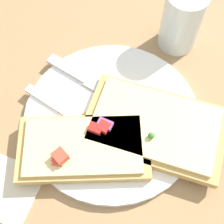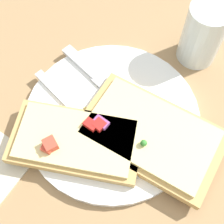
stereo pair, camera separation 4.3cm
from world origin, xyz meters
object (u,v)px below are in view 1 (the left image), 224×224
fork (94,130)px  pizza_slice_main (155,124)px  knife (92,82)px  pizza_slice_corner (83,147)px  drinking_glass (182,20)px  plate (112,117)px

fork → pizza_slice_main: size_ratio=1.10×
knife → pizza_slice_corner: bearing=-60.5°
knife → pizza_slice_corner: 0.11m
fork → drinking_glass: (0.06, 0.20, 0.03)m
pizza_slice_main → pizza_slice_corner: size_ratio=1.00×
fork → pizza_slice_main: bearing=37.7°
fork → knife: knife is taller
pizza_slice_main → fork: bearing=21.4°
plate → knife: 0.06m
pizza_slice_corner → drinking_glass: (0.07, 0.23, 0.03)m
pizza_slice_corner → fork: bearing=64.1°
plate → drinking_glass: size_ratio=2.54×
knife → drinking_glass: bearing=66.9°
pizza_slice_main → drinking_glass: bearing=-88.4°
pizza_slice_main → drinking_glass: 0.17m
pizza_slice_corner → drinking_glass: bearing=51.7°
knife → pizza_slice_corner: (0.03, -0.10, 0.01)m
knife → drinking_glass: size_ratio=1.92×
fork → knife: (-0.03, 0.07, 0.00)m
plate → fork: bearing=-116.1°
fork → pizza_slice_main: (0.08, 0.03, 0.01)m
fork → drinking_glass: 0.21m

